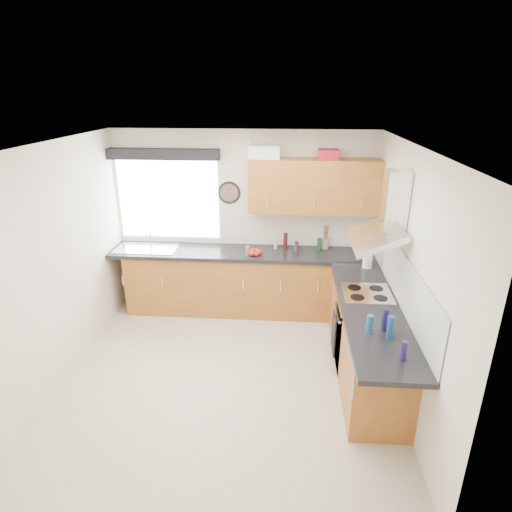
# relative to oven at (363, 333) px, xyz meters

# --- Properties ---
(ground_plane) EXTENTS (3.60, 3.60, 0.00)m
(ground_plane) POSITION_rel_oven_xyz_m (-1.50, -0.30, -0.42)
(ground_plane) COLOR beige
(ceiling) EXTENTS (3.60, 3.60, 0.02)m
(ceiling) POSITION_rel_oven_xyz_m (-1.50, -0.30, 2.08)
(ceiling) COLOR white
(ceiling) RESTS_ON wall_back
(wall_back) EXTENTS (3.60, 0.02, 2.50)m
(wall_back) POSITION_rel_oven_xyz_m (-1.50, 1.50, 0.82)
(wall_back) COLOR silver
(wall_back) RESTS_ON ground_plane
(wall_front) EXTENTS (3.60, 0.02, 2.50)m
(wall_front) POSITION_rel_oven_xyz_m (-1.50, -2.10, 0.82)
(wall_front) COLOR silver
(wall_front) RESTS_ON ground_plane
(wall_left) EXTENTS (0.02, 3.60, 2.50)m
(wall_left) POSITION_rel_oven_xyz_m (-3.30, -0.30, 0.82)
(wall_left) COLOR silver
(wall_left) RESTS_ON ground_plane
(wall_right) EXTENTS (0.02, 3.60, 2.50)m
(wall_right) POSITION_rel_oven_xyz_m (0.30, -0.30, 0.82)
(wall_right) COLOR silver
(wall_right) RESTS_ON ground_plane
(window) EXTENTS (1.40, 0.02, 1.10)m
(window) POSITION_rel_oven_xyz_m (-2.55, 1.49, 1.12)
(window) COLOR white
(window) RESTS_ON wall_back
(window_blind) EXTENTS (1.50, 0.18, 0.14)m
(window_blind) POSITION_rel_oven_xyz_m (-2.55, 1.40, 1.76)
(window_blind) COLOR black
(window_blind) RESTS_ON wall_back
(splashback) EXTENTS (0.01, 3.00, 0.54)m
(splashback) POSITION_rel_oven_xyz_m (0.29, 0.00, 0.75)
(splashback) COLOR white
(splashback) RESTS_ON wall_right
(base_cab_back) EXTENTS (3.00, 0.58, 0.86)m
(base_cab_back) POSITION_rel_oven_xyz_m (-1.60, 1.21, 0.01)
(base_cab_back) COLOR brown
(base_cab_back) RESTS_ON ground_plane
(base_cab_corner) EXTENTS (0.60, 0.60, 0.86)m
(base_cab_corner) POSITION_rel_oven_xyz_m (0.00, 1.20, 0.01)
(base_cab_corner) COLOR brown
(base_cab_corner) RESTS_ON ground_plane
(base_cab_right) EXTENTS (0.58, 2.10, 0.86)m
(base_cab_right) POSITION_rel_oven_xyz_m (0.01, -0.15, 0.01)
(base_cab_right) COLOR brown
(base_cab_right) RESTS_ON ground_plane
(worktop_back) EXTENTS (3.60, 0.62, 0.05)m
(worktop_back) POSITION_rel_oven_xyz_m (-1.50, 1.20, 0.46)
(worktop_back) COLOR black
(worktop_back) RESTS_ON base_cab_back
(worktop_right) EXTENTS (0.62, 2.42, 0.05)m
(worktop_right) POSITION_rel_oven_xyz_m (0.00, -0.30, 0.46)
(worktop_right) COLOR black
(worktop_right) RESTS_ON base_cab_right
(sink) EXTENTS (0.84, 0.46, 0.10)m
(sink) POSITION_rel_oven_xyz_m (-2.83, 1.20, 0.52)
(sink) COLOR silver
(sink) RESTS_ON worktop_back
(oven) EXTENTS (0.56, 0.58, 0.85)m
(oven) POSITION_rel_oven_xyz_m (0.00, 0.00, 0.00)
(oven) COLOR black
(oven) RESTS_ON ground_plane
(hob_plate) EXTENTS (0.52, 0.52, 0.01)m
(hob_plate) POSITION_rel_oven_xyz_m (0.00, 0.00, 0.49)
(hob_plate) COLOR silver
(hob_plate) RESTS_ON worktop_right
(extractor_hood) EXTENTS (0.52, 0.78, 0.66)m
(extractor_hood) POSITION_rel_oven_xyz_m (0.10, -0.00, 1.34)
(extractor_hood) COLOR silver
(extractor_hood) RESTS_ON wall_right
(upper_cabinets) EXTENTS (1.70, 0.35, 0.70)m
(upper_cabinets) POSITION_rel_oven_xyz_m (-0.55, 1.32, 1.38)
(upper_cabinets) COLOR brown
(upper_cabinets) RESTS_ON wall_back
(washing_machine) EXTENTS (0.59, 0.57, 0.80)m
(washing_machine) POSITION_rel_oven_xyz_m (-1.65, 1.22, -0.02)
(washing_machine) COLOR white
(washing_machine) RESTS_ON ground_plane
(wall_clock) EXTENTS (0.31, 0.04, 0.31)m
(wall_clock) POSITION_rel_oven_xyz_m (-1.69, 1.48, 1.23)
(wall_clock) COLOR black
(wall_clock) RESTS_ON wall_back
(casserole) EXTENTS (0.40, 0.29, 0.17)m
(casserole) POSITION_rel_oven_xyz_m (-1.20, 1.36, 1.81)
(casserole) COLOR white
(casserole) RESTS_ON upper_cabinets
(storage_box) EXTENTS (0.27, 0.23, 0.12)m
(storage_box) POSITION_rel_oven_xyz_m (-0.39, 1.36, 1.78)
(storage_box) COLOR #B01B29
(storage_box) RESTS_ON upper_cabinets
(utensil_pot) EXTENTS (0.11, 0.11, 0.14)m
(utensil_pot) POSITION_rel_oven_xyz_m (-0.35, 1.40, 0.56)
(utensil_pot) COLOR gray
(utensil_pot) RESTS_ON worktop_back
(kitchen_roll) EXTENTS (0.14, 0.14, 0.25)m
(kitchen_roll) POSITION_rel_oven_xyz_m (0.12, 0.75, 0.61)
(kitchen_roll) COLOR white
(kitchen_roll) RESTS_ON worktop_right
(tomato_cluster) EXTENTS (0.20, 0.20, 0.08)m
(tomato_cluster) POSITION_rel_oven_xyz_m (-1.31, 1.07, 0.52)
(tomato_cluster) COLOR #AC210E
(tomato_cluster) RESTS_ON worktop_back
(jar_0) EXTENTS (0.05, 0.05, 0.14)m
(jar_0) POSITION_rel_oven_xyz_m (-1.04, 1.33, 0.55)
(jar_0) COLOR #ACA293
(jar_0) RESTS_ON worktop_back
(jar_1) EXTENTS (0.06, 0.06, 0.23)m
(jar_1) POSITION_rel_oven_xyz_m (-0.90, 1.34, 0.60)
(jar_1) COLOR #331212
(jar_1) RESTS_ON worktop_back
(jar_2) EXTENTS (0.04, 0.04, 0.19)m
(jar_2) POSITION_rel_oven_xyz_m (-0.75, 1.13, 0.58)
(jar_2) COLOR #44181B
(jar_2) RESTS_ON worktop_back
(jar_3) EXTENTS (0.05, 0.05, 0.13)m
(jar_3) POSITION_rel_oven_xyz_m (-1.40, 1.07, 0.55)
(jar_3) COLOR olive
(jar_3) RESTS_ON worktop_back
(jar_4) EXTENTS (0.06, 0.06, 0.18)m
(jar_4) POSITION_rel_oven_xyz_m (-0.44, 1.31, 0.57)
(jar_4) COLOR #163F19
(jar_4) RESTS_ON worktop_back
(jar_5) EXTENTS (0.06, 0.06, 0.14)m
(jar_5) POSITION_rel_oven_xyz_m (-0.75, 1.27, 0.55)
(jar_5) COLOR navy
(jar_5) RESTS_ON worktop_back
(bottle_0) EXTENTS (0.06, 0.06, 0.18)m
(bottle_0) POSITION_rel_oven_xyz_m (-0.12, -0.80, 0.57)
(bottle_0) COLOR #1C4E88
(bottle_0) RESTS_ON worktop_right
(bottle_1) EXTENTS (0.06, 0.06, 0.23)m
(bottle_1) POSITION_rel_oven_xyz_m (0.03, -0.75, 0.60)
(bottle_1) COLOR #1A1445
(bottle_1) RESTS_ON worktop_right
(bottle_2) EXTENTS (0.06, 0.06, 0.22)m
(bottle_2) POSITION_rel_oven_xyz_m (0.05, -0.88, 0.59)
(bottle_2) COLOR navy
(bottle_2) RESTS_ON worktop_right
(bottle_3) EXTENTS (0.05, 0.05, 0.18)m
(bottle_3) POSITION_rel_oven_xyz_m (0.09, -1.21, 0.57)
(bottle_3) COLOR #221852
(bottle_3) RESTS_ON worktop_right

